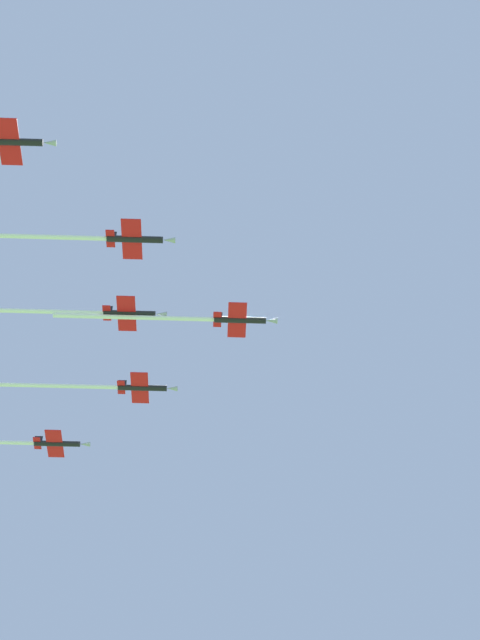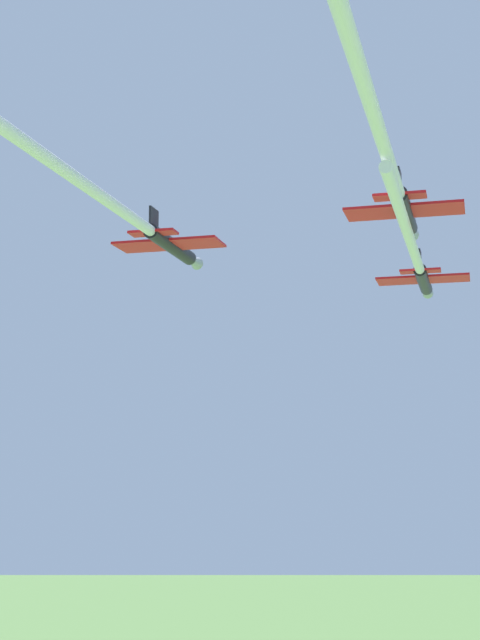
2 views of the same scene
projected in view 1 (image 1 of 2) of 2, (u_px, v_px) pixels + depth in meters
jet_lead at (191, 319)px, 175.52m from camera, size 9.63×39.79×2.43m
jet_port_inner at (97, 387)px, 187.20m from camera, size 9.59×39.53×2.43m
jet_starboard_inner at (61, 237)px, 162.46m from camera, size 10.94×48.44×2.43m
jet_port_outer at (69, 312)px, 175.78m from camera, size 10.44×45.15×2.43m
jet_starboard_outer at (12, 443)px, 199.68m from camera, size 9.80×40.88×2.43m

